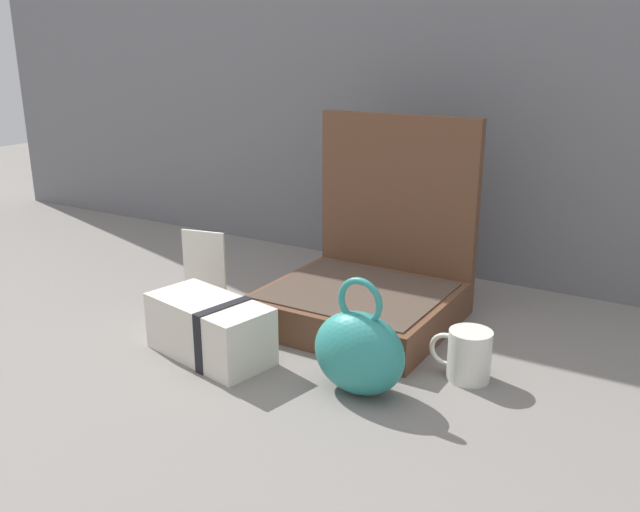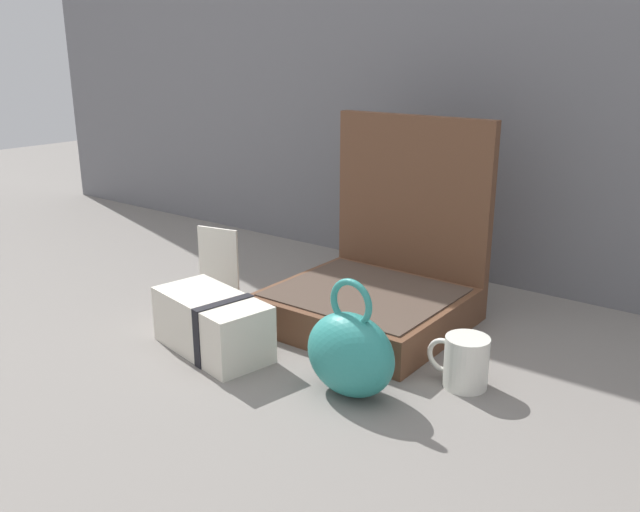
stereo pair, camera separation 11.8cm
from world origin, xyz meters
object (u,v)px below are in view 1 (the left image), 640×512
object	(u,v)px
cream_toiletry_bag	(211,329)
coffee_mug	(468,355)
teal_pouch_handbag	(359,352)
open_suitcase	(369,278)
info_card_left	(204,269)

from	to	relation	value
cream_toiletry_bag	coffee_mug	bearing A→B (deg)	20.25
coffee_mug	cream_toiletry_bag	bearing A→B (deg)	-159.75
cream_toiletry_bag	coffee_mug	world-z (taller)	cream_toiletry_bag
coffee_mug	teal_pouch_handbag	bearing A→B (deg)	-134.91
teal_pouch_handbag	cream_toiletry_bag	size ratio (longest dim) A/B	0.78
cream_toiletry_bag	coffee_mug	xyz separation A→B (m)	(0.43, 0.16, -0.01)
teal_pouch_handbag	coffee_mug	size ratio (longest dim) A/B	1.82
coffee_mug	open_suitcase	bearing A→B (deg)	149.70
info_card_left	coffee_mug	bearing A→B (deg)	-14.01
open_suitcase	coffee_mug	xyz separation A→B (m)	(0.27, -0.16, -0.04)
cream_toiletry_bag	info_card_left	size ratio (longest dim) A/B	1.51
open_suitcase	cream_toiletry_bag	world-z (taller)	open_suitcase
open_suitcase	teal_pouch_handbag	bearing A→B (deg)	-65.61
cream_toiletry_bag	info_card_left	xyz separation A→B (m)	(-0.17, 0.19, 0.03)
teal_pouch_handbag	coffee_mug	distance (m)	0.20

